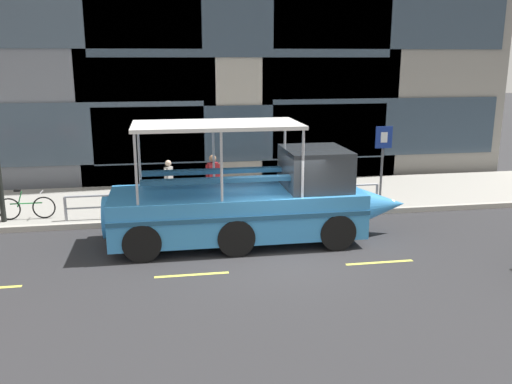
{
  "coord_description": "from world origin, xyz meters",
  "views": [
    {
      "loc": [
        -2.96,
        -13.51,
        5.13
      ],
      "look_at": [
        -0.34,
        1.65,
        1.3
      ],
      "focal_mm": 38.15,
      "sensor_mm": 36.0,
      "label": 1
    }
  ],
  "objects_px": {
    "parking_sign": "(383,151)",
    "pedestrian_near_bow": "(312,174)",
    "duck_tour_boat": "(254,203)",
    "pedestrian_mid_left": "(213,175)",
    "leaned_bicycle": "(26,207)",
    "pedestrian_mid_right": "(169,178)"
  },
  "relations": [
    {
      "from": "leaned_bicycle",
      "to": "duck_tour_boat",
      "type": "height_order",
      "value": "duck_tour_boat"
    },
    {
      "from": "parking_sign",
      "to": "pedestrian_near_bow",
      "type": "relative_size",
      "value": 1.54
    },
    {
      "from": "leaned_bicycle",
      "to": "duck_tour_boat",
      "type": "distance_m",
      "value": 7.32
    },
    {
      "from": "leaned_bicycle",
      "to": "pedestrian_mid_left",
      "type": "bearing_deg",
      "value": 5.57
    },
    {
      "from": "leaned_bicycle",
      "to": "duck_tour_boat",
      "type": "xyz_separation_m",
      "value": [
        6.78,
        -2.72,
        0.56
      ]
    },
    {
      "from": "pedestrian_near_bow",
      "to": "pedestrian_mid_right",
      "type": "distance_m",
      "value": 4.93
    },
    {
      "from": "pedestrian_mid_left",
      "to": "parking_sign",
      "type": "bearing_deg",
      "value": -3.09
    },
    {
      "from": "pedestrian_near_bow",
      "to": "pedestrian_mid_left",
      "type": "relative_size",
      "value": 0.97
    },
    {
      "from": "parking_sign",
      "to": "pedestrian_near_bow",
      "type": "height_order",
      "value": "parking_sign"
    },
    {
      "from": "pedestrian_mid_left",
      "to": "pedestrian_mid_right",
      "type": "relative_size",
      "value": 1.14
    },
    {
      "from": "parking_sign",
      "to": "pedestrian_mid_right",
      "type": "distance_m",
      "value": 7.45
    },
    {
      "from": "leaned_bicycle",
      "to": "pedestrian_near_bow",
      "type": "bearing_deg",
      "value": 2.22
    },
    {
      "from": "duck_tour_boat",
      "to": "pedestrian_near_bow",
      "type": "height_order",
      "value": "duck_tour_boat"
    },
    {
      "from": "pedestrian_mid_right",
      "to": "parking_sign",
      "type": "bearing_deg",
      "value": -5.98
    },
    {
      "from": "duck_tour_boat",
      "to": "pedestrian_mid_left",
      "type": "bearing_deg",
      "value": 104.67
    },
    {
      "from": "parking_sign",
      "to": "pedestrian_near_bow",
      "type": "bearing_deg",
      "value": 177.64
    },
    {
      "from": "leaned_bicycle",
      "to": "pedestrian_mid_right",
      "type": "distance_m",
      "value": 4.59
    },
    {
      "from": "parking_sign",
      "to": "pedestrian_mid_right",
      "type": "relative_size",
      "value": 1.7
    },
    {
      "from": "parking_sign",
      "to": "leaned_bicycle",
      "type": "xyz_separation_m",
      "value": [
        -11.8,
        -0.26,
        -1.42
      ]
    },
    {
      "from": "duck_tour_boat",
      "to": "pedestrian_mid_right",
      "type": "relative_size",
      "value": 5.6
    },
    {
      "from": "duck_tour_boat",
      "to": "pedestrian_near_bow",
      "type": "xyz_separation_m",
      "value": [
        2.54,
        3.08,
        0.1
      ]
    },
    {
      "from": "pedestrian_near_bow",
      "to": "pedestrian_mid_right",
      "type": "relative_size",
      "value": 1.11
    }
  ]
}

